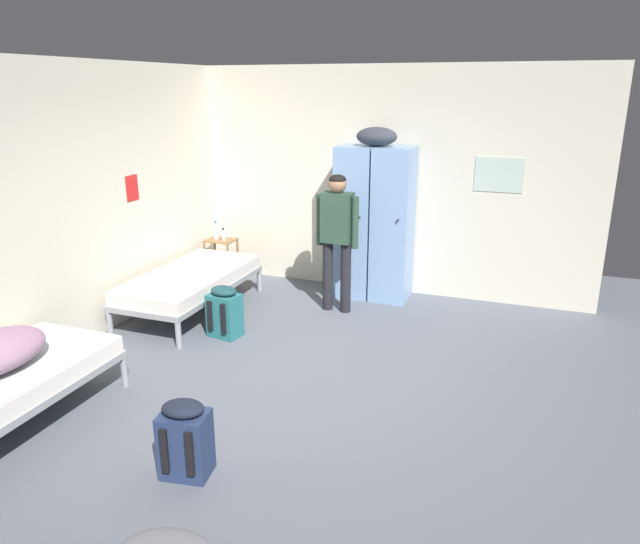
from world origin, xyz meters
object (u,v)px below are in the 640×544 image
(bed_left_rear, at_px, (191,281))
(backpack_teal, at_px, (225,312))
(lotion_bottle, at_px, (223,235))
(person_traveler, at_px, (337,231))
(water_bottle, at_px, (216,231))
(backpack_navy, at_px, (186,439))
(locker_bank, at_px, (374,220))
(shelf_unit, at_px, (221,256))

(bed_left_rear, xyz_separation_m, backpack_teal, (0.71, -0.47, -0.12))
(bed_left_rear, bearing_deg, lotion_bottle, 99.21)
(person_traveler, relative_size, water_bottle, 6.54)
(person_traveler, xyz_separation_m, water_bottle, (-1.89, 0.54, -0.28))
(water_bottle, relative_size, backpack_navy, 0.44)
(locker_bank, height_order, backpack_teal, locker_bank)
(water_bottle, bearing_deg, bed_left_rear, -74.25)
(lotion_bottle, bearing_deg, backpack_teal, -60.68)
(person_traveler, bearing_deg, shelf_unit, 164.00)
(locker_bank, distance_m, backpack_navy, 3.96)
(shelf_unit, bearing_deg, backpack_teal, -59.42)
(shelf_unit, xyz_separation_m, backpack_teal, (0.96, -1.62, -0.09))
(locker_bank, bearing_deg, water_bottle, -177.21)
(shelf_unit, bearing_deg, locker_bank, 3.44)
(bed_left_rear, bearing_deg, shelf_unit, 102.26)
(locker_bank, relative_size, water_bottle, 8.49)
(person_traveler, bearing_deg, backpack_navy, -89.30)
(locker_bank, xyz_separation_m, lotion_bottle, (-2.00, -0.16, -0.32))
(person_traveler, distance_m, backpack_teal, 1.56)
(locker_bank, bearing_deg, bed_left_rear, -145.02)
(person_traveler, distance_m, lotion_bottle, 1.84)
(shelf_unit, height_order, water_bottle, water_bottle)
(water_bottle, distance_m, lotion_bottle, 0.16)
(shelf_unit, relative_size, bed_left_rear, 0.30)
(water_bottle, bearing_deg, backpack_teal, -57.69)
(person_traveler, relative_size, lotion_bottle, 9.14)
(locker_bank, height_order, person_traveler, locker_bank)
(shelf_unit, height_order, backpack_teal, shelf_unit)
(shelf_unit, distance_m, water_bottle, 0.35)
(shelf_unit, height_order, backpack_navy, shelf_unit)
(locker_bank, bearing_deg, backpack_teal, -122.49)
(water_bottle, xyz_separation_m, lotion_bottle, (0.15, -0.06, -0.03))
(lotion_bottle, relative_size, backpack_navy, 0.32)
(backpack_navy, height_order, backpack_teal, same)
(lotion_bottle, distance_m, backpack_teal, 1.86)
(shelf_unit, relative_size, lotion_bottle, 3.27)
(backpack_navy, bearing_deg, shelf_unit, 116.21)
(bed_left_rear, height_order, backpack_navy, backpack_navy)
(person_traveler, xyz_separation_m, backpack_navy, (0.04, -3.24, -0.70))
(person_traveler, bearing_deg, water_bottle, 164.08)
(backpack_teal, bearing_deg, lotion_bottle, 119.32)
(bed_left_rear, height_order, backpack_teal, backpack_teal)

